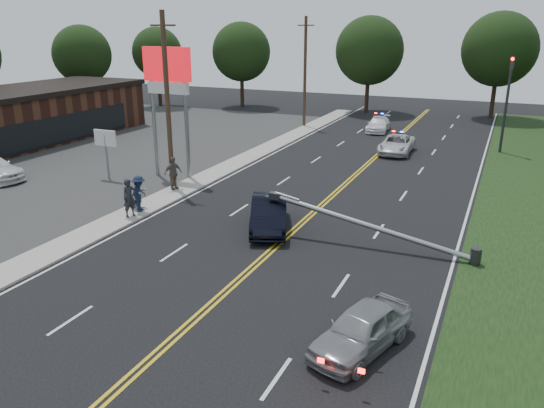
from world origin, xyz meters
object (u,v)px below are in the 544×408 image
at_px(pylon_sign, 168,81).
at_px(fallen_streetlight, 380,229).
at_px(small_sign, 106,142).
at_px(utility_pole_mid, 168,102).
at_px(bystander_a, 129,198).
at_px(emergency_b, 378,124).
at_px(utility_pole_far, 305,72).
at_px(emergency_a, 397,144).
at_px(crashed_sedan, 269,213).
at_px(bystander_c, 139,193).
at_px(bystander_b, 140,193).
at_px(bystander_d, 173,173).
at_px(traffic_signal, 507,97).
at_px(waiting_sedan, 362,329).

relative_size(pylon_sign, fallen_streetlight, 0.85).
bearing_deg(small_sign, pylon_sign, 29.74).
xyz_separation_m(utility_pole_mid, bystander_a, (1.13, -5.34, -3.99)).
height_order(utility_pole_mid, bystander_a, utility_pole_mid).
bearing_deg(emergency_b, utility_pole_far, 179.35).
distance_m(emergency_a, bystander_a, 21.89).
bearing_deg(crashed_sedan, fallen_streetlight, -25.18).
relative_size(bystander_a, bystander_c, 1.04).
bearing_deg(utility_pole_mid, bystander_b, -77.19).
bearing_deg(small_sign, utility_pole_mid, 0.00).
xyz_separation_m(small_sign, fallen_streetlight, (18.19, -4.00, -1.41)).
distance_m(emergency_b, bystander_c, 27.66).
distance_m(fallen_streetlight, bystander_c, 12.33).
distance_m(emergency_b, bystander_a, 28.49).
bearing_deg(bystander_d, fallen_streetlight, -81.09).
distance_m(traffic_signal, emergency_a, 8.72).
xyz_separation_m(small_sign, emergency_a, (15.12, 14.53, -1.67)).
height_order(small_sign, emergency_b, small_sign).
xyz_separation_m(crashed_sedan, emergency_a, (2.29, 18.29, -0.10)).
xyz_separation_m(small_sign, traffic_signal, (22.30, 18.00, 1.87)).
height_order(utility_pole_mid, utility_pole_far, same).
bearing_deg(fallen_streetlight, traffic_signal, 79.41).
distance_m(fallen_streetlight, waiting_sedan, 7.79).
relative_size(emergency_a, bystander_c, 2.57).
xyz_separation_m(crashed_sedan, waiting_sedan, (6.60, -7.92, -0.10)).
xyz_separation_m(crashed_sedan, bystander_c, (-6.97, -0.71, 0.28)).
relative_size(pylon_sign, emergency_a, 1.67).
xyz_separation_m(waiting_sedan, bystander_d, (-14.18, 11.15, 0.41)).
bearing_deg(bystander_d, utility_pole_mid, 64.17).
distance_m(fallen_streetlight, bystander_d, 13.39).
relative_size(crashed_sedan, bystander_c, 2.50).
bearing_deg(crashed_sedan, emergency_b, 69.60).
relative_size(crashed_sedan, emergency_a, 0.98).
xyz_separation_m(small_sign, bystander_c, (5.86, -4.47, -1.28)).
distance_m(traffic_signal, fallen_streetlight, 22.62).
distance_m(pylon_sign, traffic_signal, 24.75).
bearing_deg(utility_pole_mid, crashed_sedan, -25.09).
bearing_deg(utility_pole_far, fallen_streetlight, -62.76).
relative_size(pylon_sign, emergency_b, 1.82).
bearing_deg(waiting_sedan, utility_pole_far, 131.13).
distance_m(traffic_signal, bystander_d, 25.37).
distance_m(emergency_a, bystander_b, 20.99).
bearing_deg(utility_pole_mid, traffic_signal, 45.80).
relative_size(fallen_streetlight, bystander_a, 4.82).
distance_m(utility_pole_far, waiting_sedan, 36.99).
height_order(small_sign, bystander_a, small_sign).
bearing_deg(utility_pole_far, waiting_sedan, -66.52).
bearing_deg(bystander_a, emergency_a, -4.48).
bearing_deg(emergency_b, small_sign, -122.73).
bearing_deg(bystander_d, utility_pole_far, 25.06).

